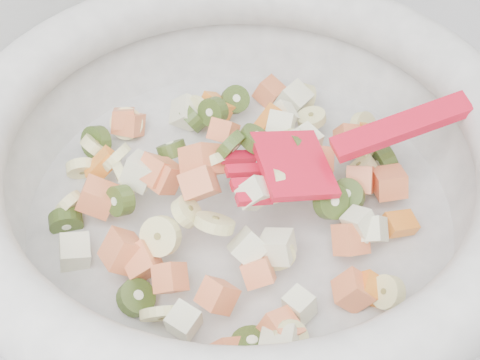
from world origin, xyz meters
TOP-DOWN VIEW (x-y plane):
  - mixing_bowl at (0.06, 1.49)m, footprint 0.45×0.41m

SIDE VIEW (x-z plane):
  - mixing_bowl at x=0.06m, z-range 0.90..1.02m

